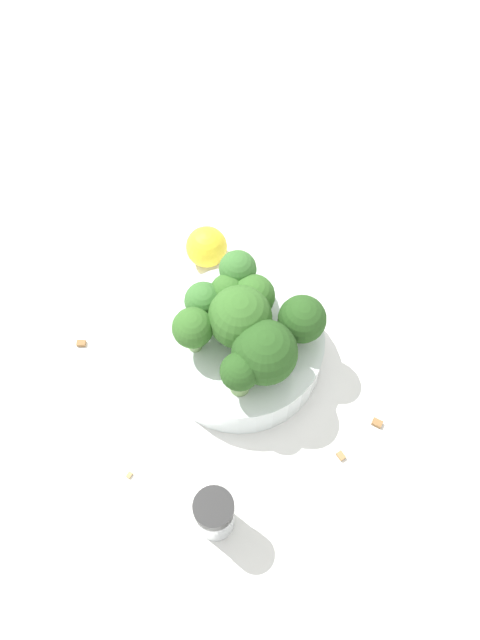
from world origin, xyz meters
TOP-DOWN VIEW (x-y plane):
  - ground_plane at (0.00, 0.00)m, footprint 3.00×3.00m
  - bowl at (0.00, 0.00)m, footprint 0.15×0.15m
  - broccoli_floret_0 at (-0.00, 0.00)m, footprint 0.06×0.06m
  - broccoli_floret_1 at (0.03, -0.01)m, footprint 0.03×0.03m
  - broccoli_floret_2 at (0.01, 0.04)m, footprint 0.04×0.04m
  - broccoli_floret_3 at (0.04, -0.02)m, footprint 0.03×0.03m
  - broccoli_floret_4 at (0.01, -0.02)m, footprint 0.04×0.04m
  - broccoli_floret_5 at (-0.04, 0.00)m, footprint 0.06×0.06m
  - broccoli_floret_6 at (-0.04, 0.03)m, footprint 0.03×0.03m
  - broccoli_floret_7 at (0.04, 0.02)m, footprint 0.03×0.03m
  - broccoli_floret_8 at (-0.03, -0.05)m, footprint 0.04×0.04m
  - pepper_shaker at (-0.12, 0.10)m, footprint 0.03×0.03m
  - lemon_wedge at (0.11, -0.03)m, footprint 0.04×0.04m
  - almond_crumb_0 at (-0.12, -0.07)m, footprint 0.01×0.01m
  - almond_crumb_1 at (-0.04, 0.14)m, footprint 0.01×0.01m
  - almond_crumb_2 at (0.07, -0.05)m, footprint 0.01×0.01m
  - almond_crumb_3 at (-0.13, -0.02)m, footprint 0.01×0.01m
  - almond_crumb_4 at (0.09, 0.12)m, footprint 0.01×0.01m

SIDE VIEW (x-z plane):
  - ground_plane at x=0.00m, z-range 0.00..0.00m
  - almond_crumb_1 at x=-0.04m, z-range 0.00..0.01m
  - almond_crumb_2 at x=0.07m, z-range 0.00..0.01m
  - almond_crumb_3 at x=-0.13m, z-range 0.00..0.01m
  - almond_crumb_4 at x=0.09m, z-range 0.00..0.01m
  - almond_crumb_0 at x=-0.12m, z-range 0.00..0.01m
  - bowl at x=0.00m, z-range 0.00..0.04m
  - lemon_wedge at x=0.11m, z-range 0.00..0.04m
  - pepper_shaker at x=-0.12m, z-range 0.00..0.07m
  - broccoli_floret_7 at x=0.04m, z-range 0.04..0.09m
  - broccoli_floret_8 at x=-0.03m, z-range 0.04..0.10m
  - broccoli_floret_1 at x=0.03m, z-range 0.05..0.09m
  - broccoli_floret_4 at x=0.01m, z-range 0.05..0.10m
  - broccoli_floret_6 at x=-0.04m, z-range 0.05..0.10m
  - broccoli_floret_5 at x=-0.04m, z-range 0.04..0.11m
  - broccoli_floret_2 at x=0.01m, z-range 0.05..0.10m
  - broccoli_floret_3 at x=0.04m, z-range 0.05..0.10m
  - broccoli_floret_0 at x=0.00m, z-range 0.05..0.11m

